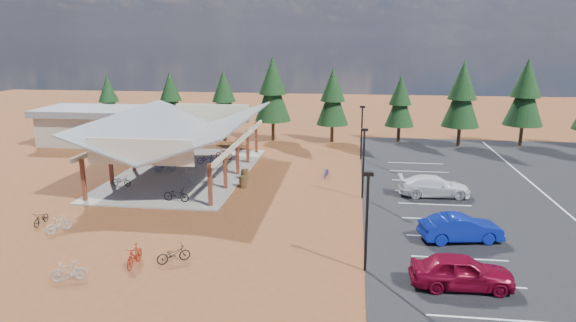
% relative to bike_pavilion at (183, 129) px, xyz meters
% --- Properties ---
extents(ground, '(140.00, 140.00, 0.00)m').
position_rel_bike_pavilion_xyz_m(ground, '(10.00, -7.00, -3.82)').
color(ground, brown).
rests_on(ground, ground).
extents(asphalt_lot, '(27.00, 44.00, 0.04)m').
position_rel_bike_pavilion_xyz_m(asphalt_lot, '(28.50, -4.00, -3.80)').
color(asphalt_lot, black).
rests_on(asphalt_lot, ground).
extents(concrete_pad, '(10.60, 18.60, 0.10)m').
position_rel_bike_pavilion_xyz_m(concrete_pad, '(0.00, 0.00, -3.77)').
color(concrete_pad, gray).
rests_on(concrete_pad, ground).
extents(bike_pavilion, '(11.65, 19.40, 4.97)m').
position_rel_bike_pavilion_xyz_m(bike_pavilion, '(0.00, 0.00, 0.00)').
color(bike_pavilion, '#552218').
rests_on(bike_pavilion, concrete_pad).
extents(outbuilding, '(11.00, 7.00, 3.90)m').
position_rel_bike_pavilion_xyz_m(outbuilding, '(-14.00, 11.00, -1.80)').
color(outbuilding, '#ADA593').
rests_on(outbuilding, ground).
extents(lamp_post_0, '(0.50, 0.25, 5.14)m').
position_rel_bike_pavilion_xyz_m(lamp_post_0, '(15.00, -17.00, -0.85)').
color(lamp_post_0, black).
rests_on(lamp_post_0, ground).
extents(lamp_post_1, '(0.50, 0.25, 5.14)m').
position_rel_bike_pavilion_xyz_m(lamp_post_1, '(15.00, -5.00, -0.85)').
color(lamp_post_1, black).
rests_on(lamp_post_1, ground).
extents(lamp_post_2, '(0.50, 0.25, 5.14)m').
position_rel_bike_pavilion_xyz_m(lamp_post_2, '(15.00, 7.00, -0.85)').
color(lamp_post_2, black).
rests_on(lamp_post_2, ground).
extents(trash_bin_0, '(0.60, 0.60, 0.90)m').
position_rel_bike_pavilion_xyz_m(trash_bin_0, '(5.84, -3.59, -3.37)').
color(trash_bin_0, '#49341A').
rests_on(trash_bin_0, ground).
extents(trash_bin_1, '(0.60, 0.60, 0.90)m').
position_rel_bike_pavilion_xyz_m(trash_bin_1, '(5.52, -1.48, -3.37)').
color(trash_bin_1, '#49341A').
rests_on(trash_bin_1, ground).
extents(pine_0, '(3.03, 3.03, 7.05)m').
position_rel_bike_pavilion_xyz_m(pine_0, '(-14.39, 15.85, 0.48)').
color(pine_0, '#382314').
rests_on(pine_0, ground).
extents(pine_1, '(3.25, 3.25, 7.57)m').
position_rel_bike_pavilion_xyz_m(pine_1, '(-6.69, 15.51, 0.80)').
color(pine_1, '#382314').
rests_on(pine_1, ground).
extents(pine_2, '(3.39, 3.39, 7.89)m').
position_rel_bike_pavilion_xyz_m(pine_2, '(-0.05, 14.03, 1.00)').
color(pine_2, '#382314').
rests_on(pine_2, ground).
extents(pine_3, '(4.01, 4.01, 9.33)m').
position_rel_bike_pavilion_xyz_m(pine_3, '(5.28, 14.85, 1.88)').
color(pine_3, '#382314').
rests_on(pine_3, ground).
extents(pine_4, '(3.50, 3.50, 8.16)m').
position_rel_bike_pavilion_xyz_m(pine_4, '(11.88, 14.83, 1.16)').
color(pine_4, '#382314').
rests_on(pine_4, ground).
extents(pine_5, '(3.19, 3.19, 7.44)m').
position_rel_bike_pavilion_xyz_m(pine_5, '(19.20, 15.85, 0.72)').
color(pine_5, '#382314').
rests_on(pine_5, ground).
extents(pine_6, '(3.87, 3.87, 9.01)m').
position_rel_bike_pavilion_xyz_m(pine_6, '(25.31, 14.13, 1.68)').
color(pine_6, '#382314').
rests_on(pine_6, ground).
extents(pine_7, '(4.02, 4.02, 9.36)m').
position_rel_bike_pavilion_xyz_m(pine_7, '(31.93, 15.27, 1.90)').
color(pine_7, '#382314').
rests_on(pine_7, ground).
extents(bike_0, '(1.66, 0.75, 0.84)m').
position_rel_bike_pavilion_xyz_m(bike_0, '(-3.59, -4.70, -3.30)').
color(bike_0, black).
rests_on(bike_0, concrete_pad).
extents(bike_1, '(1.68, 0.69, 0.98)m').
position_rel_bike_pavilion_xyz_m(bike_1, '(-1.68, -0.64, -3.23)').
color(bike_1, gray).
rests_on(bike_1, concrete_pad).
extents(bike_2, '(1.84, 1.02, 0.92)m').
position_rel_bike_pavilion_xyz_m(bike_2, '(-1.81, 0.01, -3.27)').
color(bike_2, navy).
rests_on(bike_2, concrete_pad).
extents(bike_3, '(1.86, 1.05, 1.08)m').
position_rel_bike_pavilion_xyz_m(bike_3, '(-3.12, 4.68, -3.18)').
color(bike_3, maroon).
rests_on(bike_3, concrete_pad).
extents(bike_4, '(1.98, 0.92, 1.00)m').
position_rel_bike_pavilion_xyz_m(bike_4, '(1.94, -7.80, -3.22)').
color(bike_4, black).
rests_on(bike_4, concrete_pad).
extents(bike_5, '(1.91, 0.98, 1.10)m').
position_rel_bike_pavilion_xyz_m(bike_5, '(1.32, -3.03, -3.17)').
color(bike_5, '#94989C').
rests_on(bike_5, concrete_pad).
extents(bike_6, '(1.80, 0.83, 0.91)m').
position_rel_bike_pavilion_xyz_m(bike_6, '(0.99, 3.10, -3.27)').
color(bike_6, navy).
rests_on(bike_6, concrete_pad).
extents(bike_7, '(1.83, 0.90, 1.06)m').
position_rel_bike_pavilion_xyz_m(bike_7, '(2.16, 4.92, -3.19)').
color(bike_7, maroon).
rests_on(bike_7, concrete_pad).
extents(bike_8, '(0.64, 1.61, 0.83)m').
position_rel_bike_pavilion_xyz_m(bike_8, '(-4.97, -13.07, -3.41)').
color(bike_8, black).
rests_on(bike_8, ground).
extents(bike_9, '(1.22, 1.66, 0.99)m').
position_rel_bike_pavilion_xyz_m(bike_9, '(-3.17, -14.12, -3.33)').
color(bike_9, '#9FA3A7').
rests_on(bike_9, ground).
extents(bike_11, '(0.53, 1.84, 1.10)m').
position_rel_bike_pavilion_xyz_m(bike_11, '(3.26, -17.93, -3.27)').
color(bike_11, maroon).
rests_on(bike_11, ground).
extents(bike_12, '(1.82, 1.53, 0.94)m').
position_rel_bike_pavilion_xyz_m(bike_12, '(5.12, -17.32, -3.36)').
color(bike_12, black).
rests_on(bike_12, ground).
extents(bike_13, '(1.74, 1.05, 1.01)m').
position_rel_bike_pavilion_xyz_m(bike_13, '(0.87, -19.98, -3.32)').
color(bike_13, '#9BA0A3').
rests_on(bike_13, ground).
extents(bike_14, '(0.76, 1.68, 0.85)m').
position_rel_bike_pavilion_xyz_m(bike_14, '(12.11, 0.24, -3.40)').
color(bike_14, navy).
rests_on(bike_14, ground).
extents(car_0, '(4.78, 2.04, 1.61)m').
position_rel_bike_pavilion_xyz_m(car_0, '(19.42, -18.27, -2.98)').
color(car_0, maroon).
rests_on(car_0, asphalt_lot).
extents(car_1, '(4.88, 2.51, 1.53)m').
position_rel_bike_pavilion_xyz_m(car_1, '(20.49, -12.48, -3.02)').
color(car_1, '#0B1D96').
rests_on(car_1, asphalt_lot).
extents(car_3, '(5.26, 2.39, 1.49)m').
position_rel_bike_pavilion_xyz_m(car_3, '(20.22, -3.95, -3.04)').
color(car_3, white).
rests_on(car_3, asphalt_lot).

